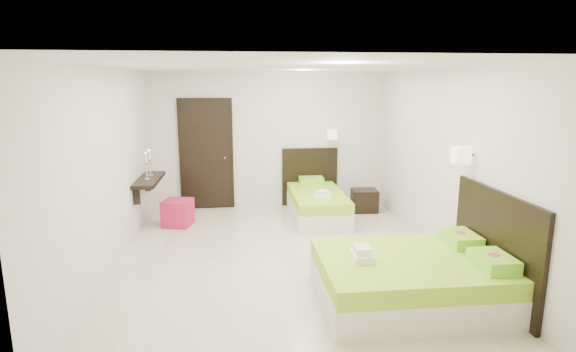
{
  "coord_description": "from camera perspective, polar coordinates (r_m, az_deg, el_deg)",
  "views": [
    {
      "loc": [
        -0.6,
        -5.88,
        2.39
      ],
      "look_at": [
        0.1,
        0.3,
        1.1
      ],
      "focal_mm": 28.0,
      "sensor_mm": 36.0,
      "label": 1
    }
  ],
  "objects": [
    {
      "name": "floor",
      "position": [
        6.38,
        -0.6,
        -10.29
      ],
      "size": [
        5.5,
        5.5,
        0.0
      ],
      "primitive_type": "plane",
      "color": "beige",
      "rests_on": "ground"
    },
    {
      "name": "bed_single",
      "position": [
        8.2,
        3.66,
        -3.25
      ],
      "size": [
        1.1,
        1.83,
        1.51
      ],
      "color": "beige",
      "rests_on": "ground"
    },
    {
      "name": "bed_double",
      "position": [
        5.28,
        16.01,
        -12.15
      ],
      "size": [
        1.99,
        1.69,
        1.64
      ],
      "color": "beige",
      "rests_on": "ground"
    },
    {
      "name": "nightstand",
      "position": [
        8.64,
        9.67,
        -3.08
      ],
      "size": [
        0.5,
        0.45,
        0.42
      ],
      "primitive_type": "cube",
      "rotation": [
        0.0,
        0.0,
        -0.07
      ],
      "color": "black",
      "rests_on": "ground"
    },
    {
      "name": "ottoman",
      "position": [
        7.9,
        -13.81,
        -4.55
      ],
      "size": [
        0.54,
        0.54,
        0.45
      ],
      "primitive_type": "cube",
      "rotation": [
        0.0,
        0.0,
        -0.24
      ],
      "color": "#A8163C",
      "rests_on": "ground"
    },
    {
      "name": "door",
      "position": [
        8.71,
        -10.33,
        2.68
      ],
      "size": [
        1.02,
        0.15,
        2.14
      ],
      "color": "black",
      "rests_on": "ground"
    },
    {
      "name": "console_shelf",
      "position": [
        7.79,
        -17.29,
        -0.48
      ],
      "size": [
        0.35,
        1.2,
        0.78
      ],
      "color": "black",
      "rests_on": "ground"
    }
  ]
}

